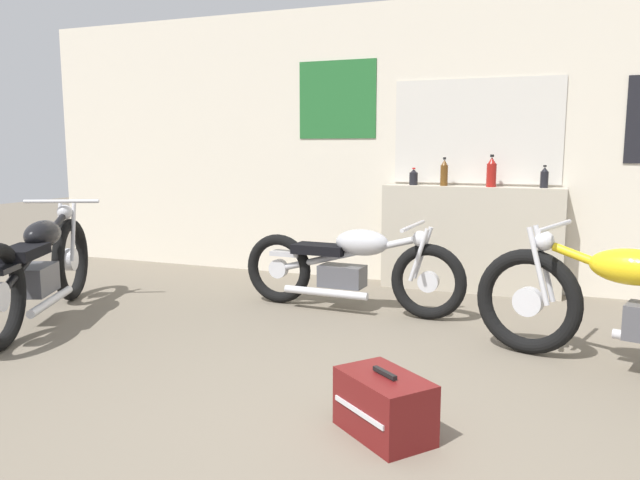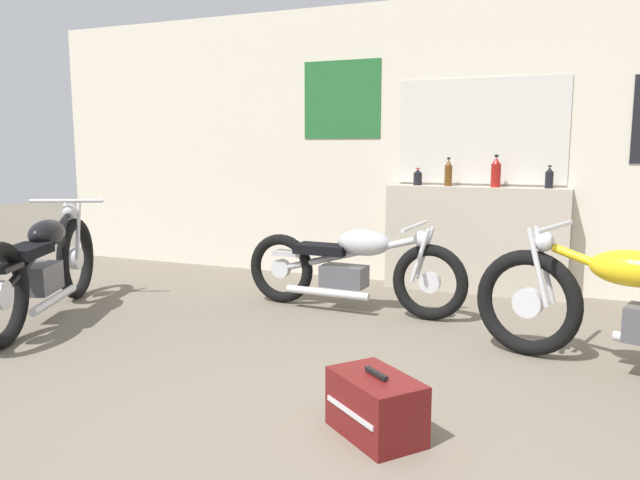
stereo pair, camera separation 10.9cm
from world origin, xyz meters
TOP-DOWN VIEW (x-y plane):
  - ground_plane at (0.00, 0.00)m, footprint 24.00×24.00m
  - wall_back at (0.01, 3.76)m, footprint 10.00×0.07m
  - sill_counter at (0.04, 3.58)m, footprint 1.69×0.28m
  - bottle_leftmost at (-0.53, 3.58)m, footprint 0.08×0.08m
  - bottle_left_center at (-0.23, 3.56)m, footprint 0.07×0.07m
  - bottle_center at (0.21, 3.55)m, footprint 0.09×0.09m
  - bottle_right_center at (0.68, 3.58)m, footprint 0.07×0.07m
  - motorcycle_silver at (-0.80, 2.45)m, footprint 1.97×0.64m
  - motorcycle_black at (-2.98, 1.25)m, footprint 1.03×2.02m
  - hard_case_darkred at (0.10, 0.31)m, footprint 0.55×0.52m

SIDE VIEW (x-z plane):
  - ground_plane at x=0.00m, z-range 0.00..0.00m
  - hard_case_darkred at x=0.10m, z-range -0.01..0.31m
  - motorcycle_silver at x=-0.80m, z-range 0.00..0.77m
  - motorcycle_black at x=-2.98m, z-range -0.03..0.90m
  - sill_counter at x=0.04m, z-range 0.00..1.01m
  - bottle_leftmost at x=-0.53m, z-range 1.00..1.17m
  - bottle_right_center at x=0.68m, z-range 1.00..1.21m
  - bottle_left_center at x=-0.23m, z-range 1.00..1.27m
  - bottle_center at x=0.21m, z-range 0.99..1.29m
  - wall_back at x=0.01m, z-range 0.00..2.80m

